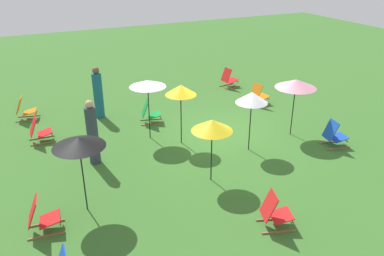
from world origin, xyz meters
TOP-DOWN VIEW (x-y plane):
  - ground_plane at (0.00, 0.00)m, footprint 40.00×40.00m
  - deckchair_0 at (2.03, 1.83)m, footprint 0.66×0.86m
  - deckchair_2 at (2.12, 5.40)m, footprint 0.49×0.76m
  - deckchair_3 at (-2.04, -2.55)m, footprint 0.62×0.84m
  - deckchair_4 at (4.18, -2.56)m, footprint 0.56×0.81m
  - deckchair_5 at (1.88, -2.53)m, footprint 0.56×0.81m
  - deckchair_7 at (-2.40, 5.84)m, footprint 0.56×0.81m
  - deckchair_8 at (4.18, 5.64)m, footprint 0.64×0.85m
  - deckchair_9 at (-4.38, 1.35)m, footprint 0.69×0.87m
  - umbrella_0 at (0.14, 1.50)m, footprint 0.92×0.92m
  - umbrella_1 at (0.91, 2.23)m, footprint 1.11×1.11m
  - umbrella_2 at (-1.13, -0.13)m, footprint 0.91×0.91m
  - umbrella_3 at (-2.02, 4.84)m, footprint 1.14×1.14m
  - umbrella_4 at (-2.13, 1.68)m, footprint 1.03×1.03m
  - umbrella_5 at (-0.80, -1.94)m, footprint 1.26×1.26m
  - person_0 at (0.08, 4.16)m, footprint 0.43×0.43m
  - person_1 at (3.26, 3.25)m, footprint 0.33×0.33m

SIDE VIEW (x-z plane):
  - ground_plane at x=0.00m, z-range 0.00..0.00m
  - deckchair_0 at x=2.03m, z-range -0.05..0.79m
  - deckchair_2 at x=2.12m, z-range -0.05..0.79m
  - deckchair_3 at x=-2.04m, z-range -0.05..0.79m
  - deckchair_4 at x=4.18m, z-range -0.05..0.79m
  - deckchair_5 at x=1.88m, z-range -0.05..0.79m
  - deckchair_7 at x=-2.40m, z-range -0.05..0.79m
  - deckchair_8 at x=4.18m, z-range -0.05..0.79m
  - deckchair_9 at x=-4.38m, z-range -0.05..0.79m
  - person_1 at x=3.26m, z-range -0.05..1.78m
  - person_0 at x=0.08m, z-range -0.05..1.80m
  - umbrella_4 at x=-2.13m, z-range 0.69..2.38m
  - umbrella_2 at x=-1.13m, z-range 0.74..2.54m
  - umbrella_5 at x=-0.80m, z-range 0.78..2.62m
  - umbrella_0 at x=0.14m, z-range 0.78..2.65m
  - umbrella_3 at x=-2.02m, z-range 0.80..2.63m
  - umbrella_1 at x=0.91m, z-range 0.84..2.73m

